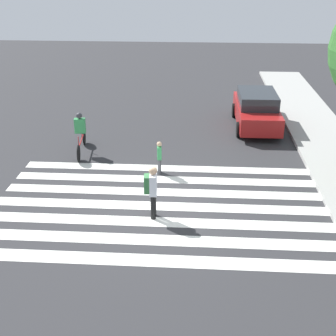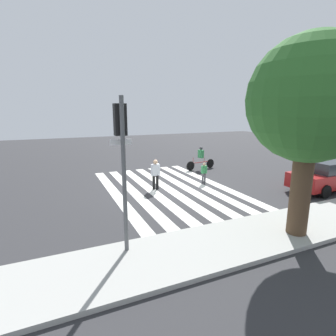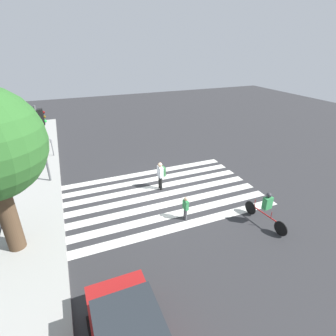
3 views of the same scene
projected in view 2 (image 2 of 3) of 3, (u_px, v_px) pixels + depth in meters
ground_plane at (168, 188)px, 14.03m from camera, size 60.00×60.00×0.00m
sidewalk_curb at (246, 238)px, 8.44m from camera, size 36.00×2.50×0.14m
crosswalk_stripes at (168, 188)px, 14.03m from camera, size 6.08×10.00×0.01m
traffic_light at (122, 147)px, 7.05m from camera, size 0.60×0.50×4.46m
street_tree at (311, 101)px, 7.74m from camera, size 3.78×3.78×6.29m
pedestrian_adult_tall_backpack at (155, 172)px, 13.70m from camera, size 0.45×0.38×1.59m
pedestrian_child_with_backpack at (204, 172)px, 14.99m from camera, size 0.34×0.18×1.16m
cyclist_near_curb at (201, 157)px, 18.37m from camera, size 2.38×0.42×1.60m
car_parked_far_curb at (329, 175)px, 13.59m from camera, size 4.35×1.90×1.56m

